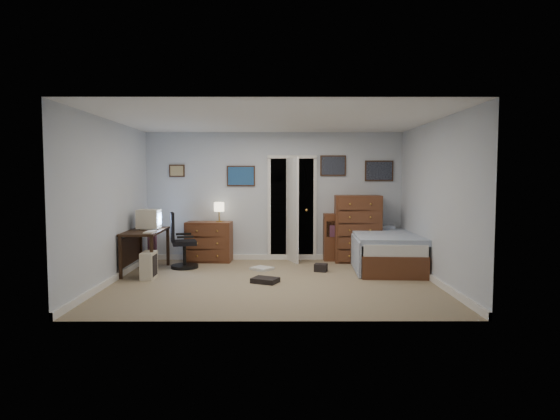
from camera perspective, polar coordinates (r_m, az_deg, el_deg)
The scene contains 15 objects.
floor at distance 7.36m, azimuth -0.85°, elevation -8.82°, with size 5.00×4.00×0.02m, color gray.
computer_desk at distance 8.38m, azimuth -16.64°, elevation -3.50°, with size 0.59×1.25×0.72m.
crt_monitor at distance 8.46m, azimuth -15.69°, elevation -1.07°, with size 0.38×0.35×0.34m.
keyboard at distance 7.96m, azimuth -15.53°, elevation -2.58°, with size 0.14×0.38×0.02m, color beige.
pc_tower at distance 7.84m, azimuth -15.70°, elevation -6.49°, with size 0.20×0.41×0.43m.
office_chair at distance 8.55m, azimuth -11.95°, elevation -4.40°, with size 0.59×0.59×1.00m.
media_stack at distance 9.23m, azimuth -15.31°, elevation -3.98°, with size 0.15×0.15×0.73m, color maroon.
low_dresser at distance 9.13m, azimuth -8.64°, elevation -3.84°, with size 0.87×0.43×0.77m, color brown.
table_lamp at distance 9.04m, azimuth -7.43°, elevation 0.30°, with size 0.20×0.20×0.37m.
doorway at distance 9.47m, azimuth 1.41°, elevation 0.24°, with size 0.96×1.12×2.05m.
tall_dresser at distance 9.10m, azimuth 9.43°, elevation -2.25°, with size 0.87×0.51×1.28m, color brown.
headboard_bookcase at distance 9.21m, azimuth 8.51°, elevation -3.13°, with size 1.02×0.27×0.92m.
bed at distance 8.63m, azimuth 12.58°, elevation -4.74°, with size 1.24×2.16×0.69m.
wall_posters at distance 9.16m, azimuth 2.86°, elevation 4.77°, with size 4.38×0.04×0.60m.
floor_clutter at distance 7.77m, azimuth 0.02°, elevation -7.74°, with size 1.37×1.42×0.13m.
Camera 1 is at (0.09, -7.17, 1.62)m, focal length 30.00 mm.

